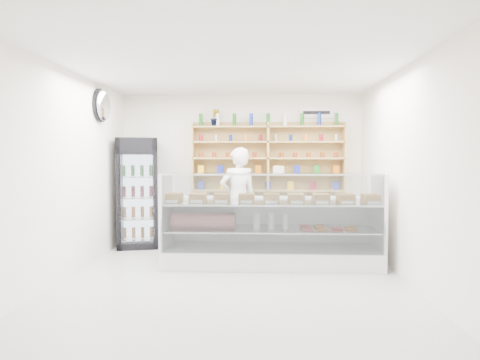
{
  "coord_description": "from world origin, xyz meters",
  "views": [
    {
      "loc": [
        0.35,
        -5.6,
        1.61
      ],
      "look_at": [
        0.05,
        0.9,
        1.27
      ],
      "focal_mm": 32.0,
      "sensor_mm": 36.0,
      "label": 1
    }
  ],
  "objects": [
    {
      "name": "security_mirror",
      "position": [
        -2.17,
        1.2,
        2.45
      ],
      "size": [
        0.15,
        0.5,
        0.5
      ],
      "primitive_type": "ellipsoid",
      "color": "silver",
      "rests_on": "left_wall"
    },
    {
      "name": "shop_worker",
      "position": [
        -0.03,
        1.81,
        0.89
      ],
      "size": [
        0.77,
        0.65,
        1.79
      ],
      "primitive_type": "imported",
      "rotation": [
        0.0,
        0.0,
        3.54
      ],
      "color": "white",
      "rests_on": "floor"
    },
    {
      "name": "drinks_cooler",
      "position": [
        -1.85,
        1.98,
        0.98
      ],
      "size": [
        0.84,
        0.83,
        1.96
      ],
      "rotation": [
        0.0,
        0.0,
        0.23
      ],
      "color": "black",
      "rests_on": "floor"
    },
    {
      "name": "display_counter",
      "position": [
        0.52,
        0.78,
        0.38
      ],
      "size": [
        3.19,
        0.95,
        1.39
      ],
      "color": "white",
      "rests_on": "floor"
    },
    {
      "name": "room",
      "position": [
        0.0,
        0.0,
        1.4
      ],
      "size": [
        5.0,
        5.0,
        5.0
      ],
      "color": "#B4B3B9",
      "rests_on": "ground"
    },
    {
      "name": "potted_plant",
      "position": [
        -0.48,
        2.34,
        2.35
      ],
      "size": [
        0.19,
        0.16,
        0.31
      ],
      "primitive_type": "imported",
      "rotation": [
        0.0,
        0.0,
        -0.15
      ],
      "color": "#1E6626",
      "rests_on": "wall_shelving"
    },
    {
      "name": "wall_shelving",
      "position": [
        0.5,
        2.34,
        1.59
      ],
      "size": [
        2.84,
        0.28,
        1.33
      ],
      "color": "tan",
      "rests_on": "back_wall"
    },
    {
      "name": "wall_sign",
      "position": [
        1.4,
        2.47,
        2.45
      ],
      "size": [
        0.62,
        0.03,
        0.2
      ],
      "primitive_type": "cube",
      "color": "white",
      "rests_on": "back_wall"
    }
  ]
}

